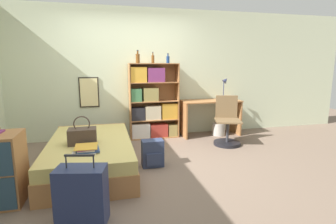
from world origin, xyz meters
name	(u,v)px	position (x,y,z in m)	size (l,w,h in m)	color
ground_plane	(142,164)	(0.00, 0.00, 0.00)	(14.00, 14.00, 0.00)	#756051
wall_back	(129,74)	(0.00, 1.62, 1.30)	(10.00, 0.09, 2.60)	beige
bed	(91,154)	(-0.73, 0.02, 0.21)	(1.15, 2.00, 0.43)	#A36B3D
handbag	(82,136)	(-0.82, -0.15, 0.54)	(0.37, 0.24, 0.39)	#47382D
book_stack_on_bed	(86,149)	(-0.75, -0.49, 0.46)	(0.33, 0.32, 0.07)	silver
suitcase	(82,196)	(-0.75, -1.36, 0.28)	(0.50, 0.35, 0.69)	navy
bookcase	(152,105)	(0.42, 1.42, 0.67)	(0.99, 0.30, 1.51)	#A36B3D
bottle_green	(138,58)	(0.15, 1.39, 1.61)	(0.08, 0.08, 0.25)	brown
bottle_brown	(153,59)	(0.46, 1.45, 1.60)	(0.06, 0.06, 0.22)	brown
bottle_clear	(168,59)	(0.76, 1.43, 1.59)	(0.06, 0.06, 0.20)	navy
desk	(210,111)	(1.66, 1.31, 0.52)	(1.23, 0.52, 0.75)	#A36B3D
desk_lamp	(225,84)	(1.99, 1.36, 1.08)	(0.18, 0.13, 0.49)	navy
desk_chair	(227,129)	(1.71, 0.63, 0.29)	(0.56, 0.56, 0.91)	black
backpack	(153,153)	(0.15, -0.12, 0.20)	(0.32, 0.22, 0.40)	#2D3856
waste_bin	(219,129)	(1.84, 1.26, 0.13)	(0.27, 0.27, 0.26)	#B7B2A8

